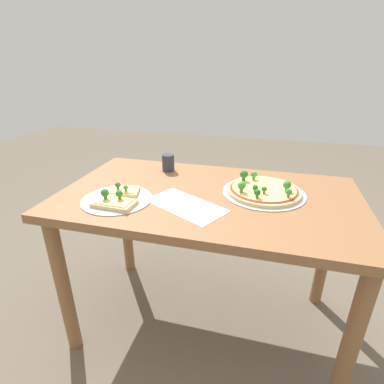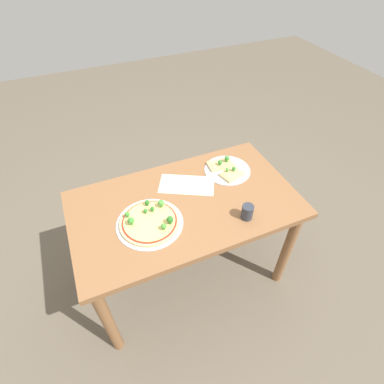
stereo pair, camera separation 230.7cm
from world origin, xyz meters
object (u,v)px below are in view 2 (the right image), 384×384
Objects in this scene: pizza_tray_whole at (150,221)px; drinking_cup at (247,212)px; dining_table at (185,215)px; pizza_tray_slice at (226,169)px.

drinking_cup is (-0.48, 0.16, 0.03)m from pizza_tray_whole.
pizza_tray_slice is at bearing -155.33° from dining_table.
pizza_tray_slice is at bearing -102.28° from drinking_cup.
pizza_tray_whole is (0.22, 0.07, 0.12)m from dining_table.
dining_table is 14.84× the size of drinking_cup.
pizza_tray_whole is at bearing -18.70° from drinking_cup.
dining_table is 0.37m from drinking_cup.
dining_table is 0.26m from pizza_tray_whole.
pizza_tray_slice is 0.39m from drinking_cup.
dining_table is at bearing 24.67° from pizza_tray_slice.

